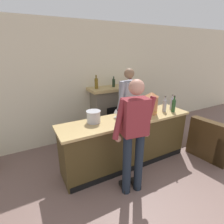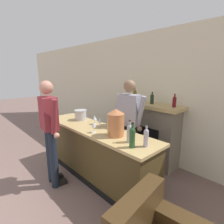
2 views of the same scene
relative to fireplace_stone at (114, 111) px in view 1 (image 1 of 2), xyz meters
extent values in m
cube|color=beige|center=(-0.56, 0.26, 0.72)|extent=(12.00, 0.07, 2.75)
cube|color=#46371B|center=(-0.38, -1.20, -0.20)|extent=(2.49, 0.57, 0.91)
cube|color=tan|center=(-0.38, -1.20, 0.28)|extent=(2.56, 0.64, 0.04)
cube|color=black|center=(-0.38, -1.50, -0.60)|extent=(2.44, 0.01, 0.10)
cube|color=#776E5D|center=(0.00, 0.01, -0.05)|extent=(1.11, 0.44, 1.21)
cube|color=black|center=(0.00, -0.23, -0.21)|extent=(0.61, 0.02, 0.78)
cube|color=tan|center=(0.00, -0.01, 0.60)|extent=(1.27, 0.52, 0.07)
cylinder|color=brown|center=(-0.47, -0.01, 0.75)|extent=(0.08, 0.08, 0.23)
cylinder|color=brown|center=(-0.47, -0.01, 0.90)|extent=(0.03, 0.03, 0.08)
cylinder|color=#1F2F1C|center=(-0.02, -0.01, 0.72)|extent=(0.07, 0.07, 0.18)
cylinder|color=#1F2F1C|center=(-0.02, -0.01, 0.85)|extent=(0.03, 0.03, 0.06)
cylinder|color=#600E15|center=(0.47, -0.01, 0.72)|extent=(0.07, 0.07, 0.19)
cylinder|color=#600E15|center=(0.47, -0.01, 0.85)|extent=(0.03, 0.03, 0.06)
cube|color=#3F2B15|center=(1.45, -1.84, -0.44)|extent=(0.91, 0.88, 0.44)
cube|color=#3F2B15|center=(1.14, -1.88, -0.24)|extent=(0.28, 0.80, 0.82)
cube|color=#3F2B15|center=(1.42, -1.55, -0.37)|extent=(0.84, 0.30, 0.58)
cylinder|color=#1B232F|center=(-0.61, -1.89, -0.15)|extent=(0.13, 0.13, 1.00)
cube|color=black|center=(-0.60, -1.82, -0.62)|extent=(0.13, 0.25, 0.07)
cylinder|color=#1B232F|center=(-0.80, -1.86, -0.15)|extent=(0.13, 0.13, 1.00)
cube|color=black|center=(-0.79, -1.79, -0.62)|extent=(0.13, 0.25, 0.07)
cube|color=maroon|center=(-0.71, -1.88, 0.61)|extent=(0.39, 0.27, 0.53)
cylinder|color=maroon|center=(-0.48, -1.89, 0.60)|extent=(0.20, 0.08, 0.57)
sphere|color=tan|center=(-0.47, -1.87, 0.30)|extent=(0.09, 0.09, 0.09)
cylinder|color=maroon|center=(-0.93, -1.82, 0.60)|extent=(0.20, 0.08, 0.57)
sphere|color=tan|center=(-0.93, -1.80, 0.30)|extent=(0.09, 0.09, 0.09)
sphere|color=tan|center=(-0.71, -1.88, 1.03)|extent=(0.21, 0.21, 0.21)
cylinder|color=#32333C|center=(-0.13, -0.72, -0.16)|extent=(0.13, 0.13, 0.98)
cube|color=black|center=(-0.11, -0.79, -0.62)|extent=(0.16, 0.26, 0.07)
cylinder|color=#32333C|center=(0.07, -0.67, -0.16)|extent=(0.13, 0.13, 0.98)
cube|color=black|center=(0.09, -0.74, -0.62)|extent=(0.16, 0.26, 0.07)
cube|color=#9293A4|center=(-0.03, -0.69, 0.60)|extent=(0.40, 0.30, 0.55)
cylinder|color=#9293A4|center=(-0.25, -0.77, 0.60)|extent=(0.20, 0.08, 0.57)
sphere|color=#89664B|center=(-0.24, -0.79, 0.30)|extent=(0.09, 0.09, 0.09)
cylinder|color=#9293A4|center=(0.20, -0.66, 0.60)|extent=(0.20, 0.08, 0.57)
sphere|color=#89664B|center=(0.20, -0.68, 0.30)|extent=(0.09, 0.09, 0.09)
sphere|color=#89664B|center=(-0.03, -0.69, 1.03)|extent=(0.21, 0.21, 0.21)
cylinder|color=#BB6F42|center=(0.16, -1.20, 0.47)|extent=(0.26, 0.26, 0.35)
cone|color=#BB6F42|center=(0.16, -1.20, 0.68)|extent=(0.26, 0.26, 0.08)
cylinder|color=#B29333|center=(0.16, -1.35, 0.37)|extent=(0.02, 0.04, 0.02)
cylinder|color=silver|center=(-1.00, -1.09, 0.40)|extent=(0.24, 0.24, 0.19)
cylinder|color=silver|center=(-1.00, -1.09, 0.50)|extent=(0.25, 0.25, 0.01)
cylinder|color=#AEA7BA|center=(0.72, -1.20, 0.40)|extent=(0.07, 0.07, 0.21)
sphere|color=#AEA7BA|center=(0.72, -1.20, 0.51)|extent=(0.06, 0.06, 0.06)
cylinder|color=#AEA7BA|center=(0.72, -1.20, 0.55)|extent=(0.03, 0.03, 0.08)
cylinder|color=black|center=(0.72, -1.20, 0.60)|extent=(0.03, 0.03, 0.01)
cylinder|color=#244C26|center=(0.61, -1.35, 0.41)|extent=(0.08, 0.08, 0.23)
sphere|color=#244C26|center=(0.61, -1.35, 0.53)|extent=(0.07, 0.07, 0.07)
cylinder|color=#244C26|center=(0.61, -1.35, 0.58)|extent=(0.03, 0.03, 0.09)
cylinder|color=black|center=(0.61, -1.35, 0.63)|extent=(0.03, 0.03, 0.01)
cylinder|color=#A5A6AB|center=(0.47, -1.25, 0.41)|extent=(0.07, 0.07, 0.22)
sphere|color=#A5A6AB|center=(0.47, -1.25, 0.52)|extent=(0.07, 0.07, 0.07)
cylinder|color=#A5A6AB|center=(0.47, -1.25, 0.56)|extent=(0.03, 0.03, 0.09)
cylinder|color=black|center=(0.47, -1.25, 0.61)|extent=(0.03, 0.03, 0.01)
cylinder|color=silver|center=(-0.19, -1.37, 0.30)|extent=(0.07, 0.07, 0.01)
cylinder|color=silver|center=(-0.19, -1.37, 0.35)|extent=(0.01, 0.01, 0.09)
cone|color=silver|center=(-0.19, -1.37, 0.44)|extent=(0.07, 0.07, 0.09)
cylinder|color=silver|center=(-0.55, -1.07, 0.30)|extent=(0.07, 0.07, 0.01)
cylinder|color=silver|center=(-0.55, -1.07, 0.35)|extent=(0.01, 0.01, 0.08)
cone|color=silver|center=(-0.55, -1.07, 0.43)|extent=(0.08, 0.08, 0.08)
cylinder|color=silver|center=(-0.39, -1.08, 0.30)|extent=(0.07, 0.07, 0.01)
cylinder|color=silver|center=(-0.39, -1.08, 0.34)|extent=(0.01, 0.01, 0.07)
cone|color=silver|center=(-0.39, -1.08, 0.41)|extent=(0.08, 0.08, 0.07)
camera|label=1|loc=(-2.04, -3.69, 1.49)|focal=28.00mm
camera|label=2|loc=(1.98, -3.00, 1.25)|focal=28.00mm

